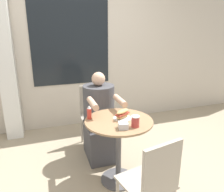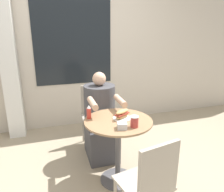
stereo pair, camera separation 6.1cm
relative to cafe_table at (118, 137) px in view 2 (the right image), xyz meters
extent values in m
plane|color=tan|center=(0.00, 0.00, -0.54)|extent=(8.00, 8.00, 0.00)
cube|color=beige|center=(0.00, 1.73, 0.86)|extent=(8.00, 0.08, 2.80)
cube|color=black|center=(-0.18, 1.68, 0.90)|extent=(1.26, 0.01, 1.38)
cube|color=silver|center=(-1.16, 1.55, 0.66)|extent=(0.24, 0.24, 2.40)
cylinder|color=#997551|center=(0.00, 0.00, 0.19)|extent=(0.71, 0.71, 0.02)
cylinder|color=#515156|center=(0.00, 0.00, -0.17)|extent=(0.06, 0.06, 0.69)
cylinder|color=#515156|center=(0.00, 0.00, -0.53)|extent=(0.39, 0.39, 0.02)
cube|color=#ADA393|center=(-0.04, 0.83, -0.10)|extent=(0.39, 0.39, 0.02)
cube|color=#ADA393|center=(-0.04, 1.00, 0.12)|extent=(0.35, 0.04, 0.42)
cylinder|color=#ADA393|center=(0.12, 0.65, -0.32)|extent=(0.03, 0.03, 0.43)
cylinder|color=#ADA393|center=(-0.21, 0.67, -0.32)|extent=(0.03, 0.03, 0.43)
cylinder|color=#ADA393|center=(0.13, 0.98, -0.32)|extent=(0.03, 0.03, 0.43)
cylinder|color=#ADA393|center=(-0.20, 1.00, -0.32)|extent=(0.03, 0.03, 0.43)
cube|color=#424247|center=(-0.04, 0.53, -0.31)|extent=(0.40, 0.51, 0.45)
cylinder|color=#424247|center=(-0.04, 0.61, 0.17)|extent=(0.40, 0.40, 0.51)
sphere|color=#D6A889|center=(-0.04, 0.61, 0.51)|extent=(0.17, 0.17, 0.17)
cylinder|color=#D6A889|center=(0.11, 0.24, 0.32)|extent=(0.08, 0.32, 0.07)
cylinder|color=#D6A889|center=(-0.21, 0.25, 0.32)|extent=(0.08, 0.32, 0.07)
cube|color=#ADA393|center=(-0.01, -0.63, -0.10)|extent=(0.45, 0.45, 0.02)
cube|color=#ADA393|center=(0.03, -0.80, 0.12)|extent=(0.35, 0.10, 0.42)
cylinder|color=#ADA393|center=(0.12, -0.43, -0.32)|extent=(0.03, 0.03, 0.43)
cylinder|color=white|center=(0.05, 0.03, 0.20)|extent=(0.19, 0.19, 0.01)
ellipsoid|color=tan|center=(0.05, 0.03, 0.22)|extent=(0.19, 0.15, 0.04)
cube|color=#B74233|center=(0.05, 0.03, 0.25)|extent=(0.18, 0.14, 0.01)
ellipsoid|color=tan|center=(0.05, 0.03, 0.27)|extent=(0.19, 0.15, 0.04)
cylinder|color=#B73D38|center=(0.09, -0.20, 0.25)|extent=(0.08, 0.08, 0.10)
cylinder|color=white|center=(0.09, -0.20, 0.30)|extent=(0.08, 0.08, 0.01)
cube|color=silver|center=(-0.03, -0.20, 0.23)|extent=(0.11, 0.11, 0.06)
cylinder|color=red|center=(-0.28, 0.13, 0.25)|extent=(0.05, 0.05, 0.12)
cone|color=white|center=(-0.28, 0.13, 0.33)|extent=(0.04, 0.04, 0.03)
camera|label=1|loc=(-0.76, -1.95, 1.10)|focal=35.00mm
camera|label=2|loc=(-0.71, -1.97, 1.10)|focal=35.00mm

